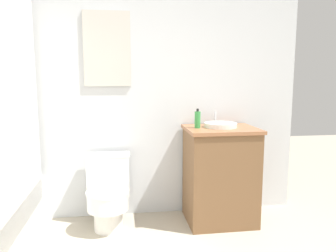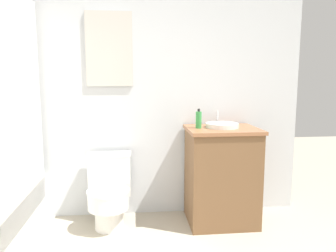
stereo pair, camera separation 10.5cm
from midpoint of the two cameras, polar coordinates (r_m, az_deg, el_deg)
wall_back at (r=3.09m, az=-8.69°, el=7.23°), size 3.58×0.07×2.50m
toilet at (r=2.99m, az=-9.21°, el=-11.26°), size 0.40×0.49×0.64m
vanity at (r=3.04m, az=10.26°, el=-8.47°), size 0.63×0.52×0.87m
sink at (r=2.96m, az=10.37°, el=0.13°), size 0.29×0.33×0.13m
soap_bottle at (r=2.89m, az=6.39°, el=1.10°), size 0.05×0.05×0.17m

